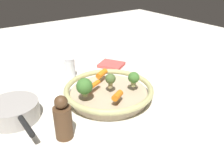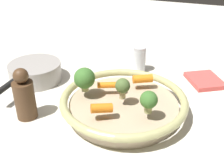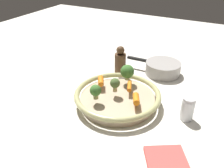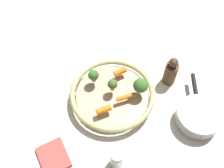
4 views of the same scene
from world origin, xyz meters
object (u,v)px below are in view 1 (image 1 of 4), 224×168
baby_carrot_back (93,85)px  broccoli_floret_large (110,79)px  broccoli_floret_small (84,86)px  saucepan (14,111)px  dish_towel (111,65)px  pepper_mill (63,119)px  baby_carrot_near_rim (102,74)px  salt_shaker (70,68)px  broccoli_floret_edge (134,78)px  baby_carrot_left (117,96)px  serving_bowl (109,92)px

baby_carrot_back → broccoli_floret_large: bearing=-128.3°
broccoli_floret_small → broccoli_floret_large: size_ratio=1.19×
saucepan → dish_towel: size_ratio=2.34×
pepper_mill → dish_towel: bearing=-50.0°
dish_towel → broccoli_floret_small: bearing=131.3°
baby_carrot_near_rim → salt_shaker: salt_shaker is taller
baby_carrot_back → salt_shaker: 0.22m
baby_carrot_near_rim → broccoli_floret_edge: (-0.13, -0.05, 0.02)m
baby_carrot_near_rim → broccoli_floret_edge: broccoli_floret_edge is taller
baby_carrot_left → broccoli_floret_large: size_ratio=0.92×
baby_carrot_left → salt_shaker: salt_shaker is taller
baby_carrot_left → broccoli_floret_edge: bearing=-69.4°
baby_carrot_back → broccoli_floret_edge: bearing=-121.7°
pepper_mill → dish_towel: size_ratio=1.23×
broccoli_floret_large → dish_towel: (0.25, -0.18, -0.08)m
serving_bowl → pepper_mill: bearing=113.9°
serving_bowl → salt_shaker: size_ratio=3.76×
salt_shaker → pepper_mill: bearing=150.8°
baby_carrot_back → dish_towel: size_ratio=0.59×
baby_carrot_left → broccoli_floret_edge: size_ratio=0.91×
baby_carrot_left → broccoli_floret_large: broccoli_floret_large is taller
broccoli_floret_small → salt_shaker: 0.27m
baby_carrot_back → dish_towel: (0.21, -0.23, -0.05)m
serving_bowl → broccoli_floret_edge: (-0.05, -0.07, 0.05)m
salt_shaker → saucepan: (-0.17, 0.28, -0.01)m
serving_bowl → broccoli_floret_large: broccoli_floret_large is taller
salt_shaker → serving_bowl: bearing=-173.5°
broccoli_floret_large → broccoli_floret_edge: bearing=-117.0°
baby_carrot_near_rim → saucepan: 0.34m
baby_carrot_near_rim → broccoli_floret_large: broccoli_floret_large is taller
baby_carrot_left → broccoli_floret_large: 0.08m
pepper_mill → broccoli_floret_edge: bearing=-80.3°
salt_shaker → pepper_mill: pepper_mill is taller
serving_bowl → baby_carrot_left: (-0.08, 0.02, 0.03)m
broccoli_floret_small → broccoli_floret_large: 0.10m
broccoli_floret_edge → salt_shaker: (0.29, 0.10, -0.04)m
broccoli_floret_small → saucepan: (0.08, 0.21, -0.06)m
salt_shaker → dish_towel: bearing=-91.7°
baby_carrot_near_rim → pepper_mill: size_ratio=0.39×
baby_carrot_left → broccoli_floret_small: 0.11m
broccoli_floret_edge → broccoli_floret_large: bearing=63.0°
pepper_mill → broccoli_floret_large: bearing=-68.4°
serving_bowl → saucepan: bearing=76.7°
baby_carrot_near_rim → baby_carrot_back: (-0.06, 0.07, -0.00)m
baby_carrot_near_rim → broccoli_floret_small: (-0.09, 0.13, 0.02)m
broccoli_floret_small → dish_towel: (0.25, -0.28, -0.08)m
baby_carrot_back → broccoli_floret_large: broccoli_floret_large is taller
broccoli_floret_edge → pepper_mill: (-0.05, 0.29, -0.02)m
saucepan → dish_towel: bearing=-71.3°
baby_carrot_near_rim → broccoli_floret_small: broccoli_floret_small is taller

